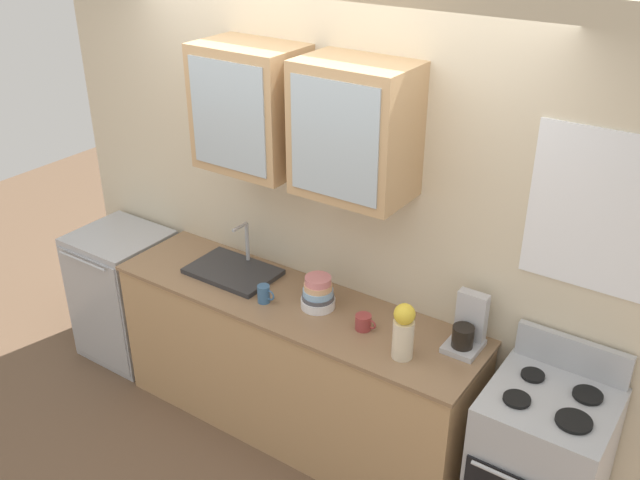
# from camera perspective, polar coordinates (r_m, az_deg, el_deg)

# --- Properties ---
(ground_plane) EXTENTS (10.00, 10.00, 0.00)m
(ground_plane) POSITION_cam_1_polar(r_m,az_deg,el_deg) (4.54, -2.05, -14.70)
(ground_plane) COLOR brown
(back_wall_unit) EXTENTS (3.80, 0.48, 2.61)m
(back_wall_unit) POSITION_cam_1_polar(r_m,az_deg,el_deg) (3.94, 0.20, 3.52)
(back_wall_unit) COLOR beige
(back_wall_unit) RESTS_ON ground_plane
(counter) EXTENTS (2.23, 0.59, 0.92)m
(counter) POSITION_cam_1_polar(r_m,az_deg,el_deg) (4.25, -2.15, -10.11)
(counter) COLOR tan
(counter) RESTS_ON ground_plane
(stove_range) EXTENTS (0.57, 0.60, 1.10)m
(stove_range) POSITION_cam_1_polar(r_m,az_deg,el_deg) (3.77, 17.09, -17.33)
(stove_range) COLOR #ADAFB5
(stove_range) RESTS_ON ground_plane
(sink_faucet) EXTENTS (0.52, 0.35, 0.29)m
(sink_faucet) POSITION_cam_1_polar(r_m,az_deg,el_deg) (4.26, -6.96, -2.43)
(sink_faucet) COLOR #2D2D30
(sink_faucet) RESTS_ON counter
(bowl_stack) EXTENTS (0.19, 0.19, 0.19)m
(bowl_stack) POSITION_cam_1_polar(r_m,az_deg,el_deg) (3.89, -0.16, -4.32)
(bowl_stack) COLOR white
(bowl_stack) RESTS_ON counter
(vase) EXTENTS (0.11, 0.11, 0.30)m
(vase) POSITION_cam_1_polar(r_m,az_deg,el_deg) (3.49, 6.71, -7.24)
(vase) COLOR beige
(vase) RESTS_ON counter
(cup_near_sink) EXTENTS (0.11, 0.07, 0.10)m
(cup_near_sink) POSITION_cam_1_polar(r_m,az_deg,el_deg) (3.96, -4.50, -4.34)
(cup_near_sink) COLOR #38608C
(cup_near_sink) RESTS_ON counter
(cup_near_bowls) EXTENTS (0.12, 0.09, 0.08)m
(cup_near_bowls) POSITION_cam_1_polar(r_m,az_deg,el_deg) (3.73, 3.52, -6.60)
(cup_near_bowls) COLOR #993838
(cup_near_bowls) RESTS_ON counter
(dishwasher) EXTENTS (0.58, 0.58, 0.92)m
(dishwasher) POSITION_cam_1_polar(r_m,az_deg,el_deg) (5.09, -15.34, -4.22)
(dishwasher) COLOR #ADAFB5
(dishwasher) RESTS_ON ground_plane
(coffee_maker) EXTENTS (0.17, 0.20, 0.29)m
(coffee_maker) POSITION_cam_1_polar(r_m,az_deg,el_deg) (3.64, 11.74, -6.92)
(coffee_maker) COLOR #B7B7BC
(coffee_maker) RESTS_ON counter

